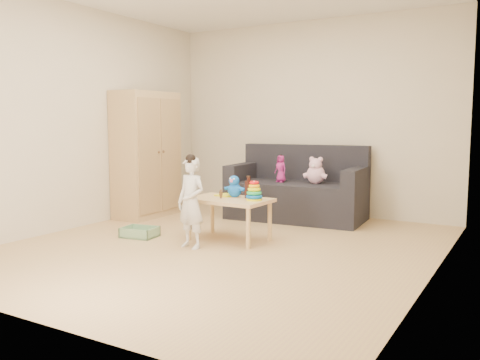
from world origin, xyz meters
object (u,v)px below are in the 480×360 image
Objects in this scene: sofa at (296,201)px; play_table at (229,219)px; wardrobe at (147,155)px; toddler at (191,204)px.

sofa reaches higher than play_table.
play_table is (1.67, -0.65, -0.59)m from wardrobe.
toddler reaches higher than sofa.
play_table is 0.96× the size of toddler.
play_table is (-0.13, -1.44, -0.02)m from sofa.
sofa is 2.00× the size of play_table.
wardrobe is 1.85× the size of toddler.
wardrobe is at bearing 158.77° from play_table.
sofa is at bearing 84.67° from play_table.
toddler is (1.52, -1.12, -0.38)m from wardrobe.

